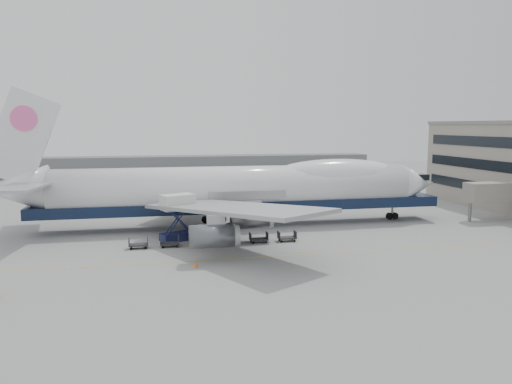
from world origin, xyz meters
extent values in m
plane|color=gray|center=(0.00, 0.00, 0.00)|extent=(260.00, 260.00, 0.00)
cube|color=gold|center=(0.00, -6.00, 0.01)|extent=(60.00, 0.15, 0.01)
cube|color=gray|center=(40.00, 8.00, 4.50)|extent=(9.00, 3.00, 3.00)
cylinder|color=slate|center=(36.00, 8.00, 1.50)|extent=(0.50, 0.50, 3.00)
cube|color=slate|center=(-10.00, 70.00, 3.50)|extent=(110.00, 8.00, 7.00)
cylinder|color=white|center=(0.00, 12.00, 5.70)|extent=(52.00, 6.40, 6.40)
cube|color=#0E1A34|center=(1.00, 12.00, 3.14)|extent=(60.00, 5.76, 1.50)
cone|color=white|center=(29.00, 12.00, 5.70)|extent=(6.00, 6.40, 6.40)
cone|color=white|center=(-30.50, 12.00, 6.30)|extent=(9.00, 6.40, 6.40)
ellipsoid|color=white|center=(15.60, 12.00, 7.46)|extent=(20.67, 5.78, 4.56)
cube|color=white|center=(-29.00, 12.00, 13.20)|extent=(10.52, 0.50, 13.56)
cylinder|color=pink|center=(-28.50, 12.00, 15.70)|extent=(3.40, 0.30, 3.40)
cube|color=#9EA0A3|center=(-3.00, -2.28, 5.10)|extent=(20.35, 26.74, 2.26)
cube|color=#9EA0A3|center=(-3.00, 26.28, 5.10)|extent=(20.35, 26.74, 2.26)
cylinder|color=#595B60|center=(-6.00, 31.00, 2.90)|extent=(4.80, 2.60, 2.60)
cylinder|color=#595B60|center=(0.00, 22.00, 2.90)|extent=(4.80, 2.60, 2.60)
cylinder|color=#595B60|center=(0.00, 2.00, 2.90)|extent=(4.80, 2.60, 2.60)
cylinder|color=#595B60|center=(-6.00, -7.00, 2.90)|extent=(4.80, 2.60, 2.60)
cylinder|color=slate|center=(25.00, 12.00, 1.25)|extent=(0.36, 0.36, 2.50)
cylinder|color=black|center=(25.00, 12.00, 0.55)|extent=(1.10, 0.45, 1.10)
cylinder|color=slate|center=(-3.00, 9.00, 1.25)|extent=(0.36, 0.36, 2.50)
cylinder|color=black|center=(-3.00, 9.00, 0.55)|extent=(1.10, 0.45, 1.10)
cylinder|color=slate|center=(-3.00, 15.00, 1.25)|extent=(0.36, 0.36, 2.50)
cylinder|color=black|center=(-3.00, 15.00, 0.55)|extent=(1.10, 0.45, 1.10)
cube|color=navy|center=(-8.98, 4.50, 0.49)|extent=(4.98, 3.70, 0.99)
cube|color=silver|center=(-8.98, 4.50, 5.00)|extent=(4.72, 3.73, 1.98)
cube|color=navy|center=(-8.98, 3.51, 2.80)|extent=(3.02, 1.33, 3.56)
cube|color=navy|center=(-8.98, 5.49, 2.80)|extent=(3.02, 1.33, 3.56)
cube|color=slate|center=(-8.98, 5.94, 5.00)|extent=(2.41, 1.82, 0.15)
cylinder|color=black|center=(-10.60, 3.60, 0.40)|extent=(0.81, 0.31, 0.81)
cylinder|color=black|center=(-10.60, 5.40, 0.40)|extent=(0.81, 0.31, 0.81)
cylinder|color=black|center=(-7.36, 3.60, 0.40)|extent=(0.81, 0.31, 0.81)
cylinder|color=black|center=(-7.36, 5.40, 0.40)|extent=(0.81, 0.31, 0.81)
cone|color=#FF5F0D|center=(-7.89, -8.68, 0.32)|extent=(0.41, 0.41, 0.64)
cube|color=#FF5F0D|center=(-7.89, -8.68, 0.02)|extent=(0.43, 0.43, 0.03)
cube|color=#2D2D30|center=(-13.96, 0.93, 0.45)|extent=(2.30, 1.35, 0.18)
cube|color=#2D2D30|center=(-15.06, 0.93, 0.85)|extent=(0.08, 1.35, 0.90)
cube|color=#2D2D30|center=(-12.86, 0.93, 0.85)|extent=(0.08, 1.35, 0.90)
cylinder|color=black|center=(-14.81, 0.38, 0.15)|extent=(0.30, 0.12, 0.30)
cylinder|color=black|center=(-14.81, 1.48, 0.15)|extent=(0.30, 0.12, 0.30)
cylinder|color=black|center=(-13.11, 0.38, 0.15)|extent=(0.30, 0.12, 0.30)
cylinder|color=black|center=(-13.11, 1.48, 0.15)|extent=(0.30, 0.12, 0.30)
cube|color=#2D2D30|center=(-10.23, 0.93, 0.45)|extent=(2.30, 1.35, 0.18)
cube|color=#2D2D30|center=(-11.33, 0.93, 0.85)|extent=(0.08, 1.35, 0.90)
cube|color=#2D2D30|center=(-9.13, 0.93, 0.85)|extent=(0.08, 1.35, 0.90)
cylinder|color=black|center=(-11.08, 0.38, 0.15)|extent=(0.30, 0.12, 0.30)
cylinder|color=black|center=(-11.08, 1.48, 0.15)|extent=(0.30, 0.12, 0.30)
cylinder|color=black|center=(-9.38, 0.38, 0.15)|extent=(0.30, 0.12, 0.30)
cylinder|color=black|center=(-9.38, 1.48, 0.15)|extent=(0.30, 0.12, 0.30)
cube|color=#2D2D30|center=(-6.51, 0.93, 0.45)|extent=(2.30, 1.35, 0.18)
cube|color=#2D2D30|center=(-7.61, 0.93, 0.85)|extent=(0.08, 1.35, 0.90)
cube|color=#2D2D30|center=(-5.41, 0.93, 0.85)|extent=(0.08, 1.35, 0.90)
cylinder|color=black|center=(-7.36, 0.38, 0.15)|extent=(0.30, 0.12, 0.30)
cylinder|color=black|center=(-7.36, 1.48, 0.15)|extent=(0.30, 0.12, 0.30)
cylinder|color=black|center=(-5.66, 0.38, 0.15)|extent=(0.30, 0.12, 0.30)
cylinder|color=black|center=(-5.66, 1.48, 0.15)|extent=(0.30, 0.12, 0.30)
cube|color=#2D2D30|center=(-2.78, 0.93, 0.45)|extent=(2.30, 1.35, 0.18)
cube|color=#2D2D30|center=(-3.88, 0.93, 0.85)|extent=(0.08, 1.35, 0.90)
cube|color=#2D2D30|center=(-1.68, 0.93, 0.85)|extent=(0.08, 1.35, 0.90)
cylinder|color=black|center=(-3.63, 0.38, 0.15)|extent=(0.30, 0.12, 0.30)
cylinder|color=black|center=(-3.63, 1.48, 0.15)|extent=(0.30, 0.12, 0.30)
cylinder|color=black|center=(-1.93, 0.38, 0.15)|extent=(0.30, 0.12, 0.30)
cylinder|color=black|center=(-1.93, 1.48, 0.15)|extent=(0.30, 0.12, 0.30)
cube|color=#2D2D30|center=(0.95, 0.93, 0.45)|extent=(2.30, 1.35, 0.18)
cube|color=#2D2D30|center=(-0.15, 0.93, 0.85)|extent=(0.08, 1.35, 0.90)
cube|color=#2D2D30|center=(2.05, 0.93, 0.85)|extent=(0.08, 1.35, 0.90)
cylinder|color=black|center=(0.10, 0.38, 0.15)|extent=(0.30, 0.12, 0.30)
cylinder|color=black|center=(0.10, 1.48, 0.15)|extent=(0.30, 0.12, 0.30)
cylinder|color=black|center=(1.80, 0.38, 0.15)|extent=(0.30, 0.12, 0.30)
cylinder|color=black|center=(1.80, 1.48, 0.15)|extent=(0.30, 0.12, 0.30)
cube|color=#2D2D30|center=(4.67, 0.93, 0.45)|extent=(2.30, 1.35, 0.18)
cube|color=#2D2D30|center=(3.57, 0.93, 0.85)|extent=(0.08, 1.35, 0.90)
cube|color=#2D2D30|center=(5.77, 0.93, 0.85)|extent=(0.08, 1.35, 0.90)
cylinder|color=black|center=(3.82, 0.38, 0.15)|extent=(0.30, 0.12, 0.30)
cylinder|color=black|center=(3.82, 1.48, 0.15)|extent=(0.30, 0.12, 0.30)
cylinder|color=black|center=(5.52, 0.38, 0.15)|extent=(0.30, 0.12, 0.30)
cylinder|color=black|center=(5.52, 1.48, 0.15)|extent=(0.30, 0.12, 0.30)
camera|label=1|loc=(-12.17, -59.67, 14.81)|focal=35.00mm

